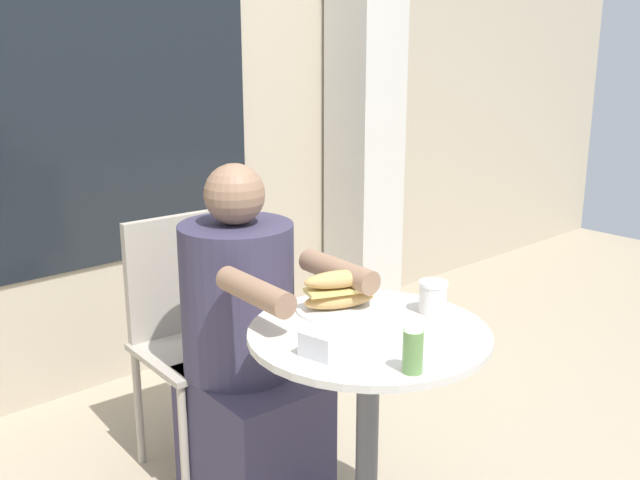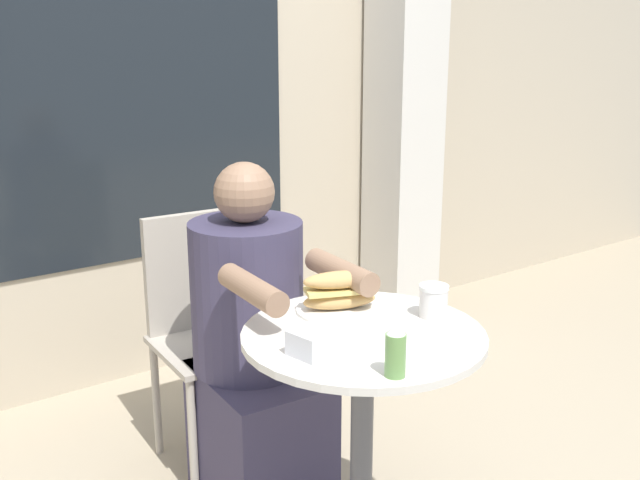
% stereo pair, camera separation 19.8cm
% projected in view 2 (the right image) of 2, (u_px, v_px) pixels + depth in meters
% --- Properties ---
extents(storefront_wall, '(8.00, 0.09, 2.80)m').
position_uv_depth(storefront_wall, '(107.00, 50.00, 2.98)').
color(storefront_wall, '#B7A88E').
rests_on(storefront_wall, ground_plane).
extents(lattice_pillar, '(0.29, 0.29, 2.40)m').
position_uv_depth(lattice_pillar, '(405.00, 89.00, 3.68)').
color(lattice_pillar, beige).
rests_on(lattice_pillar, ground_plane).
extents(cafe_table, '(0.62, 0.62, 0.74)m').
position_uv_depth(cafe_table, '(362.00, 405.00, 1.95)').
color(cafe_table, beige).
rests_on(cafe_table, ground_plane).
extents(diner_chair, '(0.41, 0.41, 0.87)m').
position_uv_depth(diner_chair, '(204.00, 315.00, 2.60)').
color(diner_chair, '#ADA393').
rests_on(diner_chair, ground_plane).
extents(seated_diner, '(0.38, 0.64, 1.10)m').
position_uv_depth(seated_diner, '(254.00, 363.00, 2.33)').
color(seated_diner, '#38334C').
rests_on(seated_diner, ground_plane).
extents(sandwich_on_plate, '(0.24, 0.24, 0.11)m').
position_uv_depth(sandwich_on_plate, '(340.00, 295.00, 2.02)').
color(sandwich_on_plate, white).
rests_on(sandwich_on_plate, cafe_table).
extents(drink_cup, '(0.08, 0.08, 0.09)m').
position_uv_depth(drink_cup, '(434.00, 301.00, 1.99)').
color(drink_cup, silver).
rests_on(drink_cup, cafe_table).
extents(napkin_box, '(0.10, 0.10, 0.06)m').
position_uv_depth(napkin_box, '(312.00, 343.00, 1.75)').
color(napkin_box, silver).
rests_on(napkin_box, cafe_table).
extents(condiment_bottle, '(0.05, 0.05, 0.13)m').
position_uv_depth(condiment_bottle, '(396.00, 350.00, 1.64)').
color(condiment_bottle, '#66934C').
rests_on(condiment_bottle, cafe_table).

